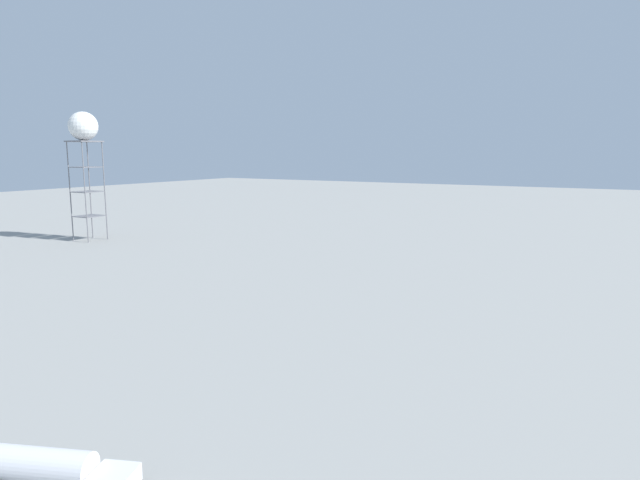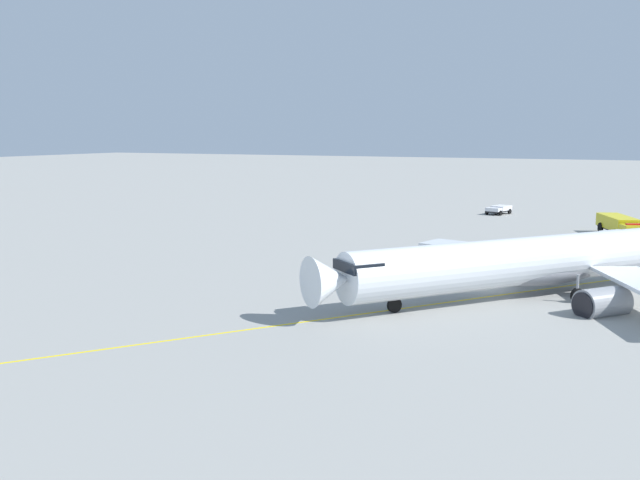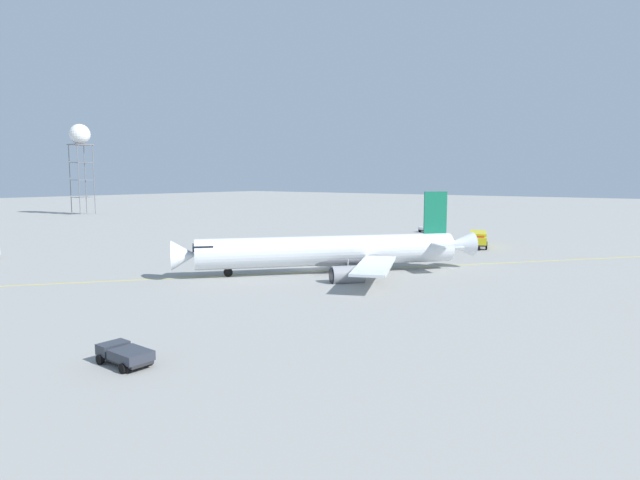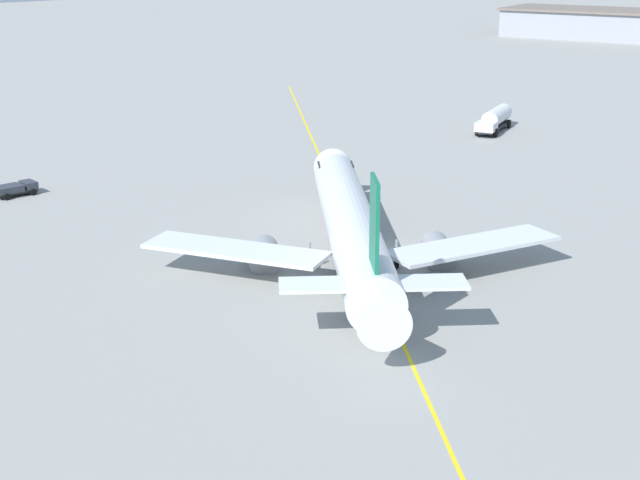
% 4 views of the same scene
% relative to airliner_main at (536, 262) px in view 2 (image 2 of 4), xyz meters
% --- Properties ---
extents(ground_plane, '(600.00, 600.00, 0.00)m').
position_rel_airliner_main_xyz_m(ground_plane, '(-4.13, 0.70, -2.64)').
color(ground_plane, gray).
extents(airliner_main, '(28.32, 32.39, 10.56)m').
position_rel_airliner_main_xyz_m(airliner_main, '(0.00, 0.00, 0.00)').
color(airliner_main, silver).
rests_on(airliner_main, ground_plane).
extents(pushback_tug_truck, '(3.61, 5.13, 1.30)m').
position_rel_airliner_main_xyz_m(pushback_tug_truck, '(-13.48, 55.61, -1.83)').
color(pushback_tug_truck, '#232326').
rests_on(pushback_tug_truck, ground_plane).
extents(fire_tender_truck_extra, '(6.45, 10.95, 2.50)m').
position_rel_airliner_main_xyz_m(fire_tender_truck_extra, '(4.96, 36.82, -1.10)').
color(fire_tender_truck_extra, '#232326').
rests_on(fire_tender_truck_extra, ground_plane).
extents(taxiway_centreline, '(108.31, 140.17, 0.01)m').
position_rel_airliner_main_xyz_m(taxiway_centreline, '(-1.61, -0.12, -2.63)').
color(taxiway_centreline, yellow).
rests_on(taxiway_centreline, ground_plane).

